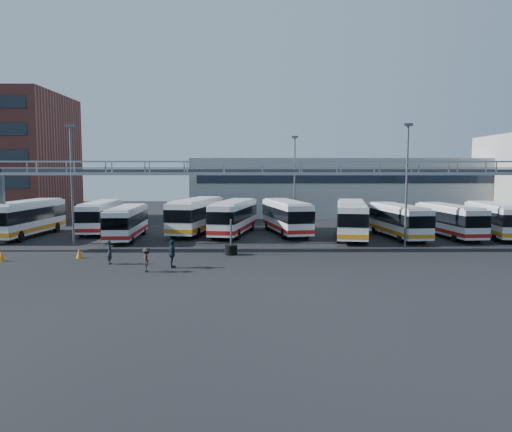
{
  "coord_description": "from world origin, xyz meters",
  "views": [
    {
      "loc": [
        -0.84,
        -34.2,
        6.35
      ],
      "look_at": [
        -0.49,
        6.0,
        2.68
      ],
      "focal_mm": 35.0,
      "sensor_mm": 36.0,
      "label": 1
    }
  ],
  "objects_px": {
    "bus_0": "(27,217)",
    "cone_left": "(1,256)",
    "bus_6": "(351,218)",
    "cone_right": "(79,254)",
    "pedestrian_a": "(110,252)",
    "bus_9": "(495,219)",
    "light_pole_left": "(72,178)",
    "bus_7": "(398,220)",
    "bus_3": "(197,214)",
    "bus_2": "(127,221)",
    "light_pole_mid": "(407,178)",
    "bus_5": "(286,216)",
    "light_pole_back": "(295,176)",
    "bus_1": "(101,215)",
    "bus_4": "(234,216)",
    "pedestrian_c": "(147,260)",
    "bus_8": "(449,219)",
    "tire_stack": "(231,249)",
    "pedestrian_d": "(172,254)"
  },
  "relations": [
    {
      "from": "bus_3",
      "to": "bus_1",
      "type": "bearing_deg",
      "value": -174.63
    },
    {
      "from": "bus_2",
      "to": "bus_3",
      "type": "height_order",
      "value": "bus_3"
    },
    {
      "from": "light_pole_left",
      "to": "bus_3",
      "type": "xyz_separation_m",
      "value": [
        9.59,
        8.0,
        -3.78
      ]
    },
    {
      "from": "bus_0",
      "to": "bus_9",
      "type": "relative_size",
      "value": 1.07
    },
    {
      "from": "light_pole_mid",
      "to": "bus_6",
      "type": "xyz_separation_m",
      "value": [
        -3.45,
        5.41,
        -3.82
      ]
    },
    {
      "from": "pedestrian_a",
      "to": "bus_2",
      "type": "bearing_deg",
      "value": 5.23
    },
    {
      "from": "bus_4",
      "to": "bus_9",
      "type": "distance_m",
      "value": 25.07
    },
    {
      "from": "bus_3",
      "to": "light_pole_left",
      "type": "bearing_deg",
      "value": -129.3
    },
    {
      "from": "pedestrian_a",
      "to": "bus_7",
      "type": "bearing_deg",
      "value": -64.37
    },
    {
      "from": "bus_0",
      "to": "bus_7",
      "type": "relative_size",
      "value": 1.1
    },
    {
      "from": "light_pole_back",
      "to": "cone_left",
      "type": "xyz_separation_m",
      "value": [
        -22.46,
        -21.43,
        -5.37
      ]
    },
    {
      "from": "bus_2",
      "to": "cone_left",
      "type": "height_order",
      "value": "bus_2"
    },
    {
      "from": "light_pole_mid",
      "to": "bus_0",
      "type": "height_order",
      "value": "light_pole_mid"
    },
    {
      "from": "light_pole_mid",
      "to": "pedestrian_a",
      "type": "distance_m",
      "value": 24.25
    },
    {
      "from": "bus_7",
      "to": "bus_1",
      "type": "bearing_deg",
      "value": 165.3
    },
    {
      "from": "bus_2",
      "to": "pedestrian_c",
      "type": "relative_size",
      "value": 6.52
    },
    {
      "from": "bus_1",
      "to": "tire_stack",
      "type": "distance_m",
      "value": 19.64
    },
    {
      "from": "light_pole_back",
      "to": "pedestrian_c",
      "type": "distance_m",
      "value": 28.16
    },
    {
      "from": "tire_stack",
      "to": "bus_2",
      "type": "bearing_deg",
      "value": 139.1
    },
    {
      "from": "light_pole_left",
      "to": "bus_9",
      "type": "bearing_deg",
      "value": 7.42
    },
    {
      "from": "cone_left",
      "to": "pedestrian_c",
      "type": "bearing_deg",
      "value": -19.14
    },
    {
      "from": "bus_1",
      "to": "bus_8",
      "type": "bearing_deg",
      "value": -9.24
    },
    {
      "from": "light_pole_mid",
      "to": "bus_4",
      "type": "xyz_separation_m",
      "value": [
        -14.6,
        7.88,
        -3.85
      ]
    },
    {
      "from": "pedestrian_d",
      "to": "cone_left",
      "type": "relative_size",
      "value": 2.57
    },
    {
      "from": "bus_0",
      "to": "cone_left",
      "type": "distance_m",
      "value": 13.6
    },
    {
      "from": "bus_5",
      "to": "bus_7",
      "type": "bearing_deg",
      "value": -26.51
    },
    {
      "from": "pedestrian_a",
      "to": "cone_left",
      "type": "distance_m",
      "value": 8.07
    },
    {
      "from": "bus_2",
      "to": "light_pole_back",
      "type": "bearing_deg",
      "value": 29.19
    },
    {
      "from": "bus_7",
      "to": "bus_9",
      "type": "xyz_separation_m",
      "value": [
        9.43,
        0.52,
        0.04
      ]
    },
    {
      "from": "pedestrian_a",
      "to": "pedestrian_c",
      "type": "distance_m",
      "value": 4.06
    },
    {
      "from": "light_pole_back",
      "to": "cone_left",
      "type": "relative_size",
      "value": 14.1
    },
    {
      "from": "light_pole_left",
      "to": "bus_4",
      "type": "height_order",
      "value": "light_pole_left"
    },
    {
      "from": "light_pole_mid",
      "to": "pedestrian_a",
      "type": "xyz_separation_m",
      "value": [
        -22.5,
        -7.61,
        -4.91
      ]
    },
    {
      "from": "bus_3",
      "to": "bus_5",
      "type": "distance_m",
      "value": 9.04
    },
    {
      "from": "bus_9",
      "to": "cone_right",
      "type": "bearing_deg",
      "value": -156.39
    },
    {
      "from": "light_pole_left",
      "to": "bus_0",
      "type": "bearing_deg",
      "value": 139.23
    },
    {
      "from": "light_pole_left",
      "to": "light_pole_back",
      "type": "xyz_separation_m",
      "value": [
        20.0,
        14.0,
        0.0
      ]
    },
    {
      "from": "bus_4",
      "to": "bus_5",
      "type": "distance_m",
      "value": 5.23
    },
    {
      "from": "bus_4",
      "to": "bus_5",
      "type": "bearing_deg",
      "value": 16.62
    },
    {
      "from": "bus_3",
      "to": "pedestrian_c",
      "type": "xyz_separation_m",
      "value": [
        -1.0,
        -19.27,
        -1.17
      ]
    },
    {
      "from": "light_pole_left",
      "to": "pedestrian_d",
      "type": "bearing_deg",
      "value": -45.02
    },
    {
      "from": "bus_6",
      "to": "pedestrian_a",
      "type": "distance_m",
      "value": 23.1
    },
    {
      "from": "light_pole_mid",
      "to": "tire_stack",
      "type": "relative_size",
      "value": 3.78
    },
    {
      "from": "bus_1",
      "to": "bus_7",
      "type": "bearing_deg",
      "value": -11.08
    },
    {
      "from": "bus_6",
      "to": "bus_9",
      "type": "distance_m",
      "value": 13.86
    },
    {
      "from": "bus_4",
      "to": "bus_8",
      "type": "distance_m",
      "value": 20.68
    },
    {
      "from": "pedestrian_a",
      "to": "bus_3",
      "type": "bearing_deg",
      "value": -17.33
    },
    {
      "from": "bus_9",
      "to": "tire_stack",
      "type": "height_order",
      "value": "bus_9"
    },
    {
      "from": "bus_5",
      "to": "bus_7",
      "type": "distance_m",
      "value": 10.77
    },
    {
      "from": "bus_6",
      "to": "cone_right",
      "type": "distance_m",
      "value": 24.45
    }
  ]
}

